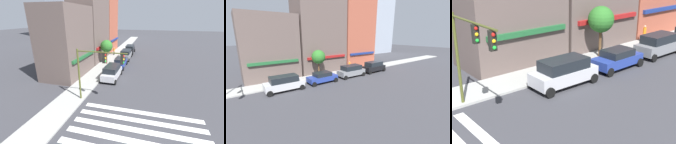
{
  "view_description": "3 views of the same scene",
  "coord_description": "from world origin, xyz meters",
  "views": [
    {
      "loc": [
        -7.22,
        -0.55,
        8.38
      ],
      "look_at": [
        12.08,
        4.7,
        1.0
      ],
      "focal_mm": 24.0,
      "sensor_mm": 36.0,
      "label": 1
    },
    {
      "loc": [
        7.09,
        -13.68,
        6.97
      ],
      "look_at": [
        20.41,
        4.7,
        1.2
      ],
      "focal_mm": 24.0,
      "sensor_mm": 36.0,
      "label": 2
    },
    {
      "loc": [
        -0.75,
        -10.4,
        8.26
      ],
      "look_at": [
        12.08,
        4.7,
        1.0
      ],
      "focal_mm": 50.0,
      "sensor_mm": 36.0,
      "label": 3
    }
  ],
  "objects": [
    {
      "name": "traffic_signal",
      "position": [
        5.58,
        4.49,
        4.04
      ],
      "size": [
        0.32,
        4.99,
        5.52
      ],
      "color": "#474C1E",
      "rests_on": "ground_plane"
    },
    {
      "name": "street_tree",
      "position": [
        18.56,
        7.5,
        3.39
      ],
      "size": [
        2.23,
        2.23,
        4.38
      ],
      "color": "brown",
      "rests_on": "sidewalk_left"
    },
    {
      "name": "suv_silver",
      "position": [
        12.08,
        4.7,
        1.03
      ],
      "size": [
        4.73,
        2.12,
        1.94
      ],
      "rotation": [
        0.0,
        0.0,
        -0.02
      ],
      "color": "#B7B7BC",
      "rests_on": "ground_plane"
    },
    {
      "name": "suv_grey",
      "position": [
        23.17,
        4.7,
        1.03
      ],
      "size": [
        4.71,
        2.12,
        1.94
      ],
      "rotation": [
        0.0,
        0.0,
        -0.01
      ],
      "color": "slate",
      "rests_on": "ground_plane"
    },
    {
      "name": "pedestrian_orange_vest",
      "position": [
        25.47,
        7.88,
        1.07
      ],
      "size": [
        0.32,
        0.32,
        1.77
      ],
      "rotation": [
        0.0,
        0.0,
        3.76
      ],
      "color": "#23232D",
      "rests_on": "sidewalk_left"
    },
    {
      "name": "sedan_blue",
      "position": [
        17.58,
        4.7,
        0.84
      ],
      "size": [
        4.43,
        2.02,
        1.59
      ],
      "rotation": [
        0.0,
        0.0,
        0.02
      ],
      "color": "navy",
      "rests_on": "ground_plane"
    }
  ]
}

